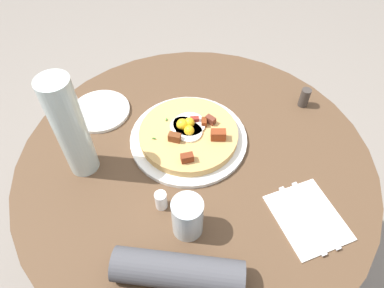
{
  "coord_description": "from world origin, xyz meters",
  "views": [
    {
      "loc": [
        0.17,
        -0.51,
        1.42
      ],
      "look_at": [
        -0.02,
        0.03,
        0.73
      ],
      "focal_mm": 32.25,
      "sensor_mm": 36.0,
      "label": 1
    }
  ],
  "objects_px": {
    "bread_plate": "(100,111)",
    "water_bottle": "(71,129)",
    "breakfast_pizza": "(189,133)",
    "pizza_plate": "(189,138)",
    "fork": "(315,214)",
    "knife": "(301,219)",
    "pepper_shaker": "(305,98)",
    "dining_table": "(195,192)",
    "salt_shaker": "(161,200)",
    "water_glass": "(187,217)"
  },
  "relations": [
    {
      "from": "bread_plate",
      "to": "water_bottle",
      "type": "bearing_deg",
      "value": -73.07
    },
    {
      "from": "breakfast_pizza",
      "to": "water_bottle",
      "type": "relative_size",
      "value": 0.94
    },
    {
      "from": "pizza_plate",
      "to": "fork",
      "type": "xyz_separation_m",
      "value": [
        0.35,
        -0.12,
        0.0
      ]
    },
    {
      "from": "pizza_plate",
      "to": "knife",
      "type": "distance_m",
      "value": 0.35
    },
    {
      "from": "breakfast_pizza",
      "to": "pepper_shaker",
      "type": "distance_m",
      "value": 0.36
    },
    {
      "from": "dining_table",
      "to": "knife",
      "type": "height_order",
      "value": "knife"
    },
    {
      "from": "pizza_plate",
      "to": "water_bottle",
      "type": "height_order",
      "value": "water_bottle"
    },
    {
      "from": "fork",
      "to": "pepper_shaker",
      "type": "bearing_deg",
      "value": -28.48
    },
    {
      "from": "knife",
      "to": "salt_shaker",
      "type": "relative_size",
      "value": 3.64
    },
    {
      "from": "breakfast_pizza",
      "to": "knife",
      "type": "bearing_deg",
      "value": -24.42
    },
    {
      "from": "salt_shaker",
      "to": "water_glass",
      "type": "bearing_deg",
      "value": -23.61
    },
    {
      "from": "breakfast_pizza",
      "to": "fork",
      "type": "relative_size",
      "value": 1.46
    },
    {
      "from": "fork",
      "to": "water_glass",
      "type": "distance_m",
      "value": 0.3
    },
    {
      "from": "knife",
      "to": "salt_shaker",
      "type": "distance_m",
      "value": 0.32
    },
    {
      "from": "knife",
      "to": "pepper_shaker",
      "type": "distance_m",
      "value": 0.39
    },
    {
      "from": "breakfast_pizza",
      "to": "fork",
      "type": "height_order",
      "value": "breakfast_pizza"
    },
    {
      "from": "breakfast_pizza",
      "to": "pepper_shaker",
      "type": "height_order",
      "value": "breakfast_pizza"
    },
    {
      "from": "pizza_plate",
      "to": "salt_shaker",
      "type": "xyz_separation_m",
      "value": [
        0.01,
        -0.21,
        0.02
      ]
    },
    {
      "from": "pizza_plate",
      "to": "bread_plate",
      "type": "distance_m",
      "value": 0.28
    },
    {
      "from": "water_bottle",
      "to": "fork",
      "type": "bearing_deg",
      "value": 4.55
    },
    {
      "from": "fork",
      "to": "dining_table",
      "type": "bearing_deg",
      "value": 37.57
    },
    {
      "from": "dining_table",
      "to": "water_glass",
      "type": "distance_m",
      "value": 0.29
    },
    {
      "from": "water_glass",
      "to": "water_bottle",
      "type": "height_order",
      "value": "water_bottle"
    },
    {
      "from": "dining_table",
      "to": "salt_shaker",
      "type": "height_order",
      "value": "salt_shaker"
    },
    {
      "from": "pizza_plate",
      "to": "pepper_shaker",
      "type": "distance_m",
      "value": 0.36
    },
    {
      "from": "pizza_plate",
      "to": "dining_table",
      "type": "bearing_deg",
      "value": -54.77
    },
    {
      "from": "breakfast_pizza",
      "to": "fork",
      "type": "bearing_deg",
      "value": -19.36
    },
    {
      "from": "bread_plate",
      "to": "water_bottle",
      "type": "xyz_separation_m",
      "value": [
        0.06,
        -0.18,
        0.13
      ]
    },
    {
      "from": "fork",
      "to": "water_bottle",
      "type": "height_order",
      "value": "water_bottle"
    },
    {
      "from": "bread_plate",
      "to": "water_glass",
      "type": "relative_size",
      "value": 1.64
    },
    {
      "from": "bread_plate",
      "to": "knife",
      "type": "distance_m",
      "value": 0.62
    },
    {
      "from": "breakfast_pizza",
      "to": "water_glass",
      "type": "bearing_deg",
      "value": -71.34
    },
    {
      "from": "salt_shaker",
      "to": "pizza_plate",
      "type": "bearing_deg",
      "value": 91.99
    },
    {
      "from": "bread_plate",
      "to": "fork",
      "type": "bearing_deg",
      "value": -12.46
    },
    {
      "from": "knife",
      "to": "water_glass",
      "type": "relative_size",
      "value": 1.74
    },
    {
      "from": "bread_plate",
      "to": "knife",
      "type": "xyz_separation_m",
      "value": [
        0.6,
        -0.16,
        0.0
      ]
    },
    {
      "from": "fork",
      "to": "breakfast_pizza",
      "type": "bearing_deg",
      "value": 30.48
    },
    {
      "from": "pizza_plate",
      "to": "water_glass",
      "type": "relative_size",
      "value": 3.04
    },
    {
      "from": "dining_table",
      "to": "fork",
      "type": "distance_m",
      "value": 0.36
    },
    {
      "from": "water_glass",
      "to": "pepper_shaker",
      "type": "xyz_separation_m",
      "value": [
        0.19,
        0.48,
        -0.02
      ]
    },
    {
      "from": "dining_table",
      "to": "fork",
      "type": "bearing_deg",
      "value": -12.27
    },
    {
      "from": "pizza_plate",
      "to": "water_glass",
      "type": "height_order",
      "value": "water_glass"
    },
    {
      "from": "dining_table",
      "to": "breakfast_pizza",
      "type": "height_order",
      "value": "breakfast_pizza"
    },
    {
      "from": "water_glass",
      "to": "water_bottle",
      "type": "xyz_separation_m",
      "value": [
        -0.3,
        0.08,
        0.09
      ]
    },
    {
      "from": "water_glass",
      "to": "bread_plate",
      "type": "bearing_deg",
      "value": 144.03
    },
    {
      "from": "bread_plate",
      "to": "water_glass",
      "type": "distance_m",
      "value": 0.45
    },
    {
      "from": "fork",
      "to": "salt_shaker",
      "type": "xyz_separation_m",
      "value": [
        -0.34,
        -0.09,
        0.02
      ]
    },
    {
      "from": "water_glass",
      "to": "water_bottle",
      "type": "distance_m",
      "value": 0.33
    },
    {
      "from": "salt_shaker",
      "to": "breakfast_pizza",
      "type": "bearing_deg",
      "value": 91.82
    },
    {
      "from": "dining_table",
      "to": "pepper_shaker",
      "type": "relative_size",
      "value": 15.84
    }
  ]
}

